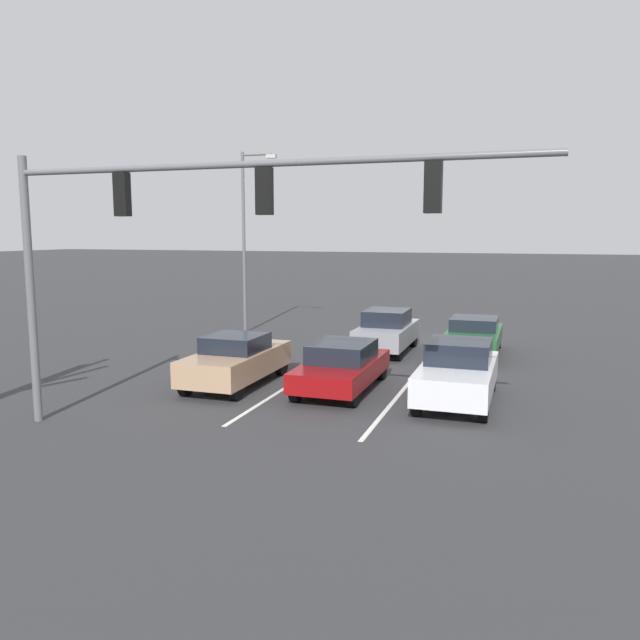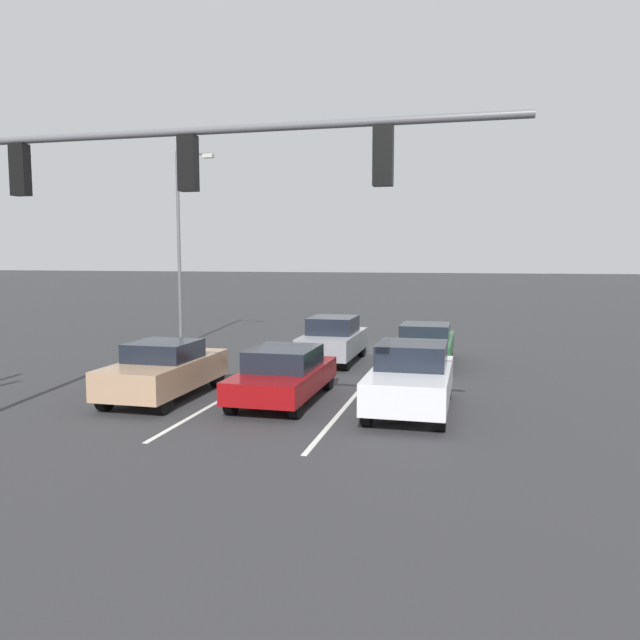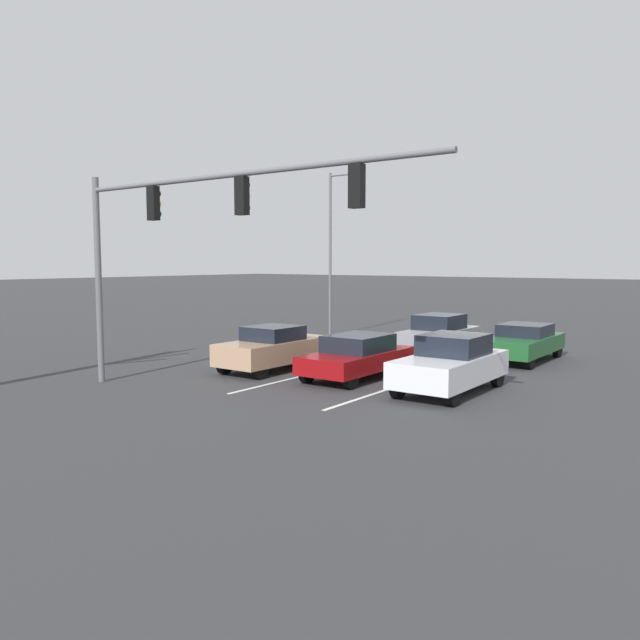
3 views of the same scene
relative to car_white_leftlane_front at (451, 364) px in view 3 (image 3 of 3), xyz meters
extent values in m
plane|color=#333335|center=(3.32, -8.93, -0.83)|extent=(240.00, 240.00, 0.00)
cube|color=silver|center=(1.64, -5.45, -0.82)|extent=(0.12, 18.96, 0.01)
cube|color=silver|center=(5.00, -5.45, -0.82)|extent=(0.12, 18.96, 0.01)
cube|color=silver|center=(0.00, 0.05, -0.13)|extent=(1.89, 4.37, 0.74)
cube|color=black|center=(0.00, -0.18, 0.54)|extent=(1.66, 1.81, 0.60)
cube|color=red|center=(-0.66, -2.10, 0.06)|extent=(0.24, 0.06, 0.12)
cube|color=red|center=(0.66, -2.10, 0.06)|extent=(0.24, 0.06, 0.12)
cylinder|color=black|center=(-0.81, 1.65, -0.50)|extent=(0.22, 0.66, 0.66)
cylinder|color=black|center=(0.81, 1.65, -0.50)|extent=(0.22, 0.66, 0.66)
cylinder|color=black|center=(-0.81, -1.55, -0.50)|extent=(0.22, 0.66, 0.66)
cylinder|color=black|center=(0.81, -1.55, -0.50)|extent=(0.22, 0.66, 0.66)
cube|color=tan|center=(6.56, 0.17, -0.15)|extent=(1.83, 4.39, 0.74)
cube|color=black|center=(6.56, 0.22, 0.47)|extent=(1.61, 1.76, 0.49)
cube|color=red|center=(5.91, -1.98, 0.04)|extent=(0.24, 0.06, 0.12)
cube|color=red|center=(7.20, -1.98, 0.04)|extent=(0.24, 0.06, 0.12)
cylinder|color=black|center=(5.77, 1.80, -0.52)|extent=(0.22, 0.63, 0.63)
cylinder|color=black|center=(7.34, 1.80, -0.52)|extent=(0.22, 0.63, 0.63)
cylinder|color=black|center=(5.77, -1.46, -0.52)|extent=(0.22, 0.63, 0.63)
cylinder|color=black|center=(7.34, -1.46, -0.52)|extent=(0.22, 0.63, 0.63)
cube|color=maroon|center=(3.36, -0.24, -0.24)|extent=(1.88, 4.42, 0.56)
cube|color=black|center=(3.36, -0.27, 0.32)|extent=(1.66, 2.11, 0.54)
cube|color=red|center=(2.70, -2.41, -0.10)|extent=(0.24, 0.06, 0.12)
cube|color=red|center=(4.02, -2.41, -0.10)|extent=(0.24, 0.06, 0.12)
cylinder|color=black|center=(2.55, 1.40, -0.52)|extent=(0.22, 0.63, 0.63)
cylinder|color=black|center=(4.17, 1.40, -0.52)|extent=(0.22, 0.63, 0.63)
cylinder|color=black|center=(2.55, -1.89, -0.52)|extent=(0.22, 0.63, 0.63)
cylinder|color=black|center=(4.17, -1.89, -0.52)|extent=(0.22, 0.63, 0.63)
cube|color=#1E5928|center=(0.19, -6.89, -0.19)|extent=(1.92, 4.61, 0.60)
cube|color=black|center=(0.19, -7.16, 0.34)|extent=(1.69, 1.90, 0.46)
cube|color=red|center=(-0.48, -9.16, -0.04)|extent=(0.24, 0.06, 0.12)
cube|color=red|center=(0.87, -9.16, -0.04)|extent=(0.24, 0.06, 0.12)
cylinder|color=black|center=(-0.64, -5.17, -0.50)|extent=(0.22, 0.67, 0.67)
cylinder|color=black|center=(1.02, -5.17, -0.50)|extent=(0.22, 0.67, 0.67)
cylinder|color=black|center=(-0.64, -8.61, -0.50)|extent=(0.22, 0.67, 0.67)
cylinder|color=black|center=(1.02, -8.61, -0.50)|extent=(0.22, 0.67, 0.67)
cube|color=gray|center=(3.40, -6.41, -0.13)|extent=(1.79, 4.18, 0.73)
cube|color=black|center=(3.40, -6.38, 0.53)|extent=(1.57, 1.93, 0.59)
cube|color=red|center=(2.77, -8.47, 0.05)|extent=(0.24, 0.06, 0.12)
cube|color=red|center=(4.02, -8.47, 0.05)|extent=(0.24, 0.06, 0.12)
cylinder|color=black|center=(2.63, -4.91, -0.49)|extent=(0.22, 0.67, 0.67)
cylinder|color=black|center=(4.16, -4.91, -0.49)|extent=(0.22, 0.67, 0.67)
cylinder|color=black|center=(2.63, -7.92, -0.49)|extent=(0.22, 0.67, 0.67)
cylinder|color=black|center=(4.16, -7.92, -0.49)|extent=(0.22, 0.67, 0.67)
cylinder|color=slate|center=(9.55, 5.03, 2.34)|extent=(0.20, 0.20, 6.34)
cylinder|color=slate|center=(3.64, 5.03, 5.12)|extent=(11.82, 0.14, 0.14)
cube|color=black|center=(0.03, 5.03, 4.58)|extent=(0.32, 0.22, 0.95)
sphere|color=#4C0C0C|center=(0.03, 4.87, 4.86)|extent=(0.20, 0.20, 0.20)
sphere|color=yellow|center=(0.03, 4.87, 4.58)|extent=(0.20, 0.20, 0.20)
sphere|color=#0A3814|center=(0.03, 4.87, 4.29)|extent=(0.20, 0.20, 0.20)
cube|color=black|center=(3.44, 5.03, 4.58)|extent=(0.32, 0.22, 0.95)
sphere|color=#4C0C0C|center=(3.44, 4.87, 4.86)|extent=(0.20, 0.20, 0.20)
sphere|color=yellow|center=(3.44, 4.87, 4.58)|extent=(0.20, 0.20, 0.20)
sphere|color=#0A3814|center=(3.44, 4.87, 4.29)|extent=(0.20, 0.20, 0.20)
cube|color=black|center=(6.84, 5.03, 4.58)|extent=(0.32, 0.22, 0.95)
sphere|color=#4C0C0C|center=(6.84, 4.87, 4.86)|extent=(0.20, 0.20, 0.20)
sphere|color=yellow|center=(6.84, 4.87, 4.58)|extent=(0.20, 0.20, 0.20)
sphere|color=#0A3814|center=(6.84, 4.87, 4.29)|extent=(0.20, 0.20, 0.20)
cylinder|color=slate|center=(10.65, -9.02, 3.24)|extent=(0.14, 0.14, 8.14)
cylinder|color=slate|center=(9.95, -9.02, 7.17)|extent=(1.40, 0.09, 0.09)
cube|color=beige|center=(9.25, -9.02, 7.07)|extent=(0.44, 0.24, 0.16)
camera|label=1|loc=(-1.76, 16.85, 3.74)|focal=35.00mm
camera|label=2|loc=(-1.43, 15.21, 2.98)|focal=35.00mm
camera|label=3|loc=(-7.45, 16.62, 2.94)|focal=35.00mm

